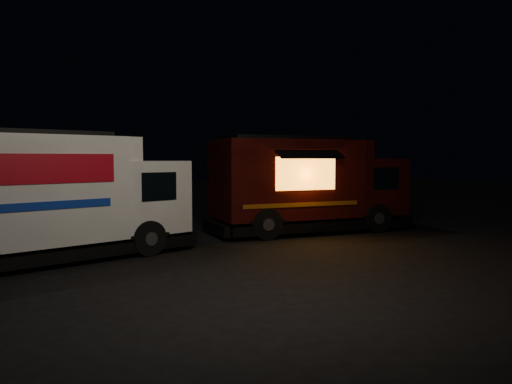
{
  "coord_description": "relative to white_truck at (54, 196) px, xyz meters",
  "views": [
    {
      "loc": [
        -6.04,
        -11.22,
        2.6
      ],
      "look_at": [
        0.74,
        2.0,
        1.56
      ],
      "focal_mm": 35.0,
      "sensor_mm": 36.0,
      "label": 1
    }
  ],
  "objects": [
    {
      "name": "red_truck",
      "position": [
        8.46,
        1.26,
        0.03
      ],
      "size": [
        7.3,
        3.21,
        3.31
      ],
      "primitive_type": null,
      "rotation": [
        0.0,
        0.0,
        -0.08
      ],
      "color": "#360D09",
      "rests_on": "ground"
    },
    {
      "name": "ground",
      "position": [
        4.87,
        -2.21,
        -1.62
      ],
      "size": [
        80.0,
        80.0,
        0.0
      ],
      "primitive_type": "plane",
      "color": "black",
      "rests_on": "ground"
    },
    {
      "name": "white_truck",
      "position": [
        0.0,
        0.0,
        0.0
      ],
      "size": [
        7.53,
        4.17,
        3.24
      ],
      "primitive_type": null,
      "rotation": [
        0.0,
        0.0,
        0.26
      ],
      "color": "white",
      "rests_on": "ground"
    }
  ]
}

